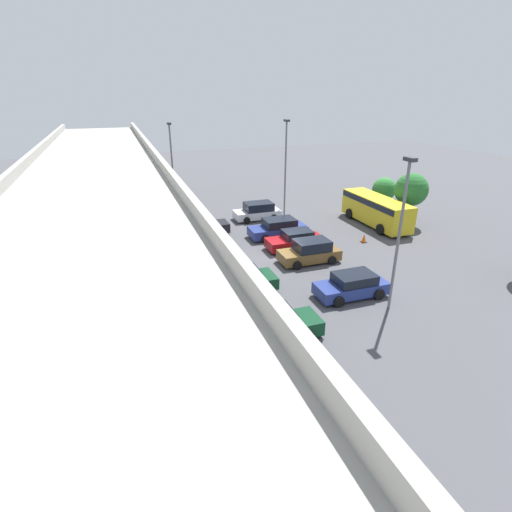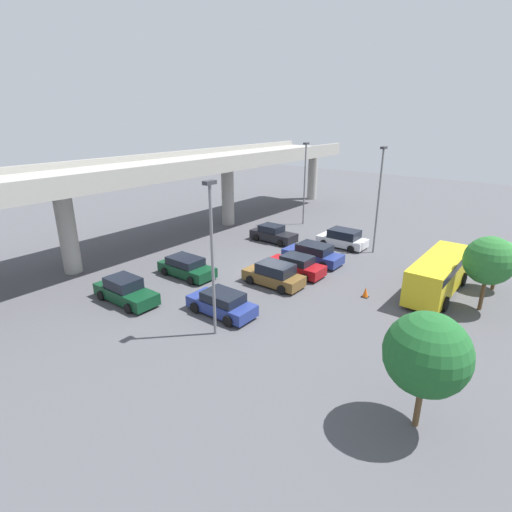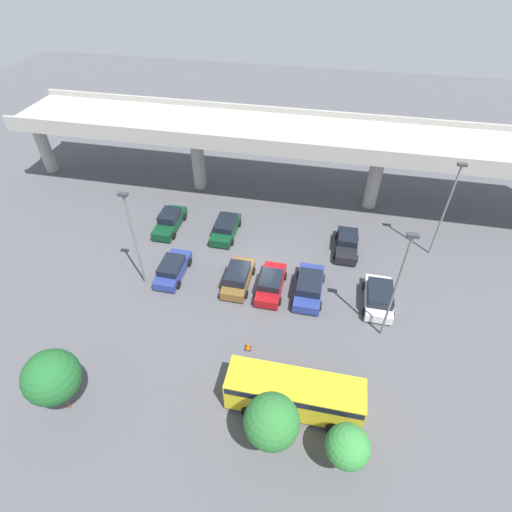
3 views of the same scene
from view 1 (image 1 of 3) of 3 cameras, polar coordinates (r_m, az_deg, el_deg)
The scene contains 17 objects.
ground_plane at distance 30.06m, azimuth 4.18°, elevation -0.11°, with size 115.79×115.79×0.00m, color #4C4C51.
highway_overpass at distance 25.87m, azimuth -21.92°, elevation 9.87°, with size 55.37×7.83×7.95m.
parked_car_0 at distance 20.23m, azimuth 2.46°, elevation -9.91°, with size 2.05×4.81×1.63m.
parked_car_1 at distance 24.80m, azimuth 13.54°, elevation -4.12°, with size 2.08×4.41×1.46m.
parked_car_2 at distance 24.70m, azimuth -2.47°, elevation -3.58°, with size 2.16×4.58×1.46m.
parked_car_3 at distance 29.09m, azimuth 7.71°, elevation 0.60°, with size 2.12×4.41×1.66m.
parked_car_4 at distance 31.42m, azimuth 5.67°, elevation 2.25°, with size 2.08×4.53×1.50m.
parked_car_5 at distance 33.89m, azimuth 3.19°, elevation 3.97°, with size 2.26×4.89×1.59m.
parked_car_6 at distance 34.71m, azimuth -7.78°, elevation 4.19°, with size 2.06×4.50×1.57m.
parked_car_7 at distance 38.62m, azimuth 0.22°, elevation 6.41°, with size 2.26×4.40×1.63m.
shuttle_bus at distance 38.34m, azimuth 16.79°, elevation 6.50°, with size 8.08×2.59×2.57m.
lamp_post_near_aisle at distance 22.50m, azimuth 19.94°, elevation 4.07°, with size 0.70×0.35×8.54m.
lamp_post_mid_lot at distance 40.47m, azimuth -11.90°, elevation 12.95°, with size 0.70×0.35×8.77m.
lamp_post_by_overpass at distance 38.84m, azimuth 4.25°, elevation 13.23°, with size 0.70×0.35×9.10m.
tree_front_centre at distance 38.98m, azimuth 21.31°, elevation 8.80°, with size 2.95×2.95×4.75m.
tree_front_right at distance 42.24m, azimuth 17.83°, elevation 9.05°, with size 2.34×2.34×3.59m.
traffic_cone at distance 33.91m, azimuth 15.16°, elevation 2.43°, with size 0.44×0.44×0.70m.
Camera 1 is at (-25.34, 11.21, 11.65)m, focal length 28.00 mm.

